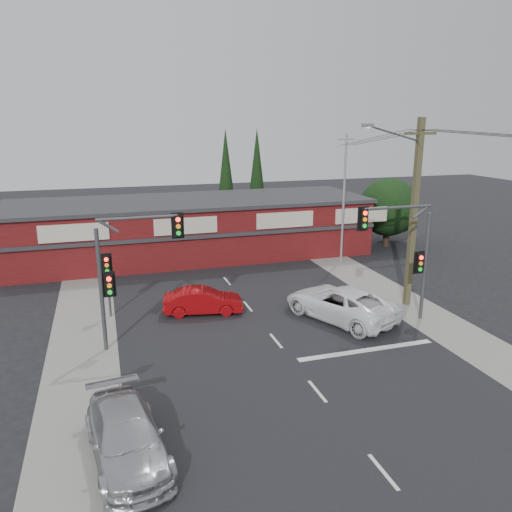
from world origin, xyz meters
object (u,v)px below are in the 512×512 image
object	(u,v)px
white_suv	(340,303)
shop_building	(191,227)
silver_suv	(126,437)
red_sedan	(203,301)
utility_pole	(412,208)

from	to	relation	value
white_suv	shop_building	xyz separation A→B (m)	(-5.02, 14.79, 1.29)
silver_suv	shop_building	distance (m)	23.66
red_sedan	white_suv	bearing A→B (deg)	-102.70
white_suv	shop_building	size ratio (longest dim) A/B	0.22
utility_pole	red_sedan	bearing A→B (deg)	169.34
silver_suv	shop_building	xyz separation A→B (m)	(6.02, 22.84, 1.41)
white_suv	utility_pole	distance (m)	6.33
red_sedan	shop_building	distance (m)	12.13
silver_suv	red_sedan	world-z (taller)	silver_suv
silver_suv	shop_building	world-z (taller)	shop_building
red_sedan	utility_pole	xyz separation A→B (m)	(10.87, -2.05, 4.72)
shop_building	utility_pole	distance (m)	17.15
white_suv	silver_suv	distance (m)	13.67
white_suv	red_sedan	size ratio (longest dim) A/B	1.48
white_suv	shop_building	distance (m)	15.67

